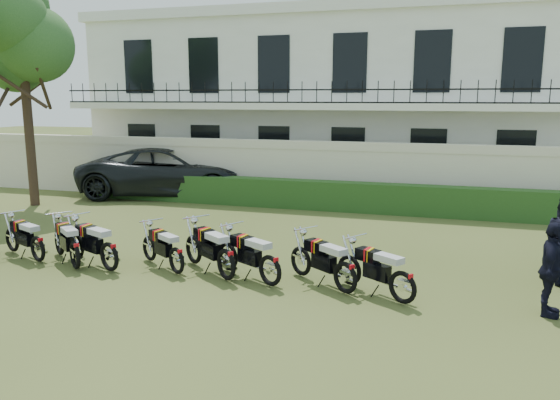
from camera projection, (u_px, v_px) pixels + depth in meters
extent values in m
plane|color=#3C491D|center=(206.00, 268.00, 12.47)|extent=(100.00, 100.00, 0.00)
cube|color=beige|center=(297.00, 176.00, 19.81)|extent=(30.00, 0.30, 2.00)
cube|color=beige|center=(297.00, 145.00, 19.60)|extent=(30.00, 0.35, 0.30)
cube|color=#244619|center=(319.00, 195.00, 18.87)|extent=(18.00, 0.60, 1.00)
cube|color=white|center=(331.00, 105.00, 24.99)|extent=(20.00, 8.00, 7.00)
cube|color=white|center=(333.00, 20.00, 24.30)|extent=(20.40, 8.40, 0.40)
cube|color=white|center=(306.00, 106.00, 20.57)|extent=(20.00, 1.40, 0.25)
cube|color=black|center=(302.00, 90.00, 19.85)|extent=(20.00, 0.05, 0.05)
cube|color=black|center=(302.00, 102.00, 19.93)|extent=(20.00, 0.05, 0.05)
cube|color=black|center=(143.00, 149.00, 23.73)|extent=(1.30, 0.12, 2.20)
cube|color=black|center=(139.00, 67.00, 23.08)|extent=(1.30, 0.12, 2.20)
cube|color=black|center=(206.00, 151.00, 22.88)|extent=(1.30, 0.12, 2.20)
cube|color=black|center=(204.00, 66.00, 22.23)|extent=(1.30, 0.12, 2.20)
cube|color=black|center=(274.00, 153.00, 22.03)|extent=(1.30, 0.12, 2.20)
cube|color=black|center=(274.00, 64.00, 21.38)|extent=(1.30, 0.12, 2.20)
cube|color=black|center=(348.00, 156.00, 21.17)|extent=(1.30, 0.12, 2.20)
cube|color=black|center=(350.00, 63.00, 20.52)|extent=(1.30, 0.12, 2.20)
cube|color=black|center=(428.00, 158.00, 20.32)|extent=(1.30, 0.12, 2.20)
cube|color=black|center=(432.00, 62.00, 19.67)|extent=(1.30, 0.12, 2.20)
cube|color=black|center=(514.00, 161.00, 19.47)|extent=(1.30, 0.12, 2.20)
cube|color=black|center=(522.00, 60.00, 18.82)|extent=(1.30, 0.12, 2.20)
cylinder|color=#473323|center=(29.00, 132.00, 19.25)|extent=(0.32, 0.32, 5.25)
sphere|color=#2E5A24|center=(35.00, 44.00, 18.77)|extent=(2.60, 2.60, 2.60)
sphere|color=#2E5A24|center=(15.00, 61.00, 19.24)|extent=(2.20, 2.20, 2.20)
sphere|color=#2E5A24|center=(11.00, 19.00, 18.05)|extent=(2.40, 2.40, 2.40)
sphere|color=#2E5A24|center=(18.00, 5.00, 18.45)|extent=(2.00, 2.00, 2.00)
torus|color=black|center=(52.00, 255.00, 12.37)|extent=(0.61, 0.33, 0.62)
torus|color=black|center=(25.00, 245.00, 13.21)|extent=(0.61, 0.33, 0.62)
cube|color=black|center=(38.00, 244.00, 12.73)|extent=(0.59, 0.39, 0.30)
cube|color=black|center=(33.00, 231.00, 12.83)|extent=(0.52, 0.42, 0.22)
cube|color=red|center=(33.00, 231.00, 12.83)|extent=(0.10, 0.28, 0.23)
cube|color=#EFB10C|center=(34.00, 231.00, 12.79)|extent=(0.07, 0.28, 0.23)
cube|color=silver|center=(43.00, 233.00, 12.50)|extent=(0.61, 0.45, 0.12)
cylinder|color=silver|center=(25.00, 217.00, 12.98)|extent=(0.27, 0.57, 0.03)
torus|color=black|center=(84.00, 264.00, 11.71)|extent=(0.57, 0.47, 0.64)
torus|color=black|center=(67.00, 250.00, 12.80)|extent=(0.57, 0.47, 0.64)
cube|color=black|center=(75.00, 250.00, 12.18)|extent=(0.57, 0.50, 0.32)
cube|color=black|center=(71.00, 236.00, 12.32)|extent=(0.54, 0.51, 0.23)
cube|color=red|center=(71.00, 235.00, 12.32)|extent=(0.17, 0.30, 0.24)
cube|color=#EFB10C|center=(72.00, 236.00, 12.27)|extent=(0.14, 0.29, 0.24)
cube|color=silver|center=(78.00, 239.00, 11.89)|extent=(0.61, 0.55, 0.13)
cylinder|color=silver|center=(66.00, 219.00, 12.53)|extent=(0.41, 0.52, 0.03)
torus|color=black|center=(128.00, 264.00, 11.63)|extent=(0.65, 0.36, 0.67)
torus|color=black|center=(92.00, 252.00, 12.54)|extent=(0.65, 0.36, 0.67)
cube|color=black|center=(110.00, 251.00, 12.02)|extent=(0.63, 0.42, 0.33)
cube|color=black|center=(103.00, 237.00, 12.13)|extent=(0.56, 0.46, 0.24)
cube|color=red|center=(103.00, 236.00, 12.12)|extent=(0.11, 0.30, 0.25)
cube|color=#EFB10C|center=(105.00, 237.00, 12.08)|extent=(0.07, 0.30, 0.25)
cube|color=silver|center=(117.00, 239.00, 11.77)|extent=(0.65, 0.48, 0.13)
cylinder|color=silver|center=(94.00, 220.00, 12.29)|extent=(0.29, 0.61, 0.03)
torus|color=black|center=(192.00, 269.00, 11.43)|extent=(0.55, 0.40, 0.60)
torus|color=black|center=(163.00, 255.00, 12.40)|extent=(0.55, 0.40, 0.60)
cube|color=black|center=(177.00, 256.00, 11.85)|extent=(0.55, 0.45, 0.30)
cube|color=black|center=(172.00, 242.00, 11.97)|extent=(0.51, 0.46, 0.22)
cube|color=red|center=(172.00, 242.00, 11.97)|extent=(0.14, 0.28, 0.23)
cube|color=#EFB10C|center=(173.00, 242.00, 11.92)|extent=(0.11, 0.27, 0.23)
cube|color=silver|center=(183.00, 245.00, 11.59)|extent=(0.58, 0.49, 0.12)
cylinder|color=silver|center=(164.00, 226.00, 12.15)|extent=(0.35, 0.51, 0.03)
torus|color=black|center=(245.00, 275.00, 10.92)|extent=(0.61, 0.49, 0.68)
torus|color=black|center=(209.00, 258.00, 12.07)|extent=(0.61, 0.49, 0.68)
cube|color=black|center=(227.00, 259.00, 11.42)|extent=(0.61, 0.53, 0.34)
cube|color=black|center=(221.00, 242.00, 11.57)|extent=(0.58, 0.53, 0.25)
cube|color=red|center=(221.00, 242.00, 11.56)|extent=(0.17, 0.31, 0.26)
cube|color=#EFB10C|center=(223.00, 243.00, 11.51)|extent=(0.14, 0.30, 0.26)
cube|color=silver|center=(235.00, 246.00, 11.12)|extent=(0.65, 0.58, 0.13)
cylinder|color=silver|center=(212.00, 224.00, 11.79)|extent=(0.43, 0.56, 0.03)
torus|color=black|center=(294.00, 280.00, 10.65)|extent=(0.61, 0.41, 0.65)
torus|color=black|center=(248.00, 265.00, 11.64)|extent=(0.61, 0.41, 0.65)
cube|color=black|center=(272.00, 265.00, 11.08)|extent=(0.61, 0.46, 0.32)
cube|color=black|center=(264.00, 249.00, 11.20)|extent=(0.56, 0.48, 0.24)
cube|color=red|center=(264.00, 248.00, 11.20)|extent=(0.13, 0.30, 0.25)
cube|color=#EFB10C|center=(266.00, 249.00, 11.15)|extent=(0.10, 0.29, 0.25)
cube|color=silver|center=(282.00, 252.00, 10.81)|extent=(0.64, 0.52, 0.13)
cylinder|color=silver|center=(253.00, 231.00, 11.38)|extent=(0.35, 0.57, 0.03)
torus|color=black|center=(371.00, 289.00, 10.18)|extent=(0.58, 0.46, 0.65)
torus|color=black|center=(322.00, 270.00, 11.26)|extent=(0.58, 0.46, 0.65)
cube|color=black|center=(347.00, 272.00, 10.65)|extent=(0.58, 0.50, 0.32)
cube|color=black|center=(339.00, 255.00, 10.79)|extent=(0.55, 0.50, 0.23)
cube|color=red|center=(339.00, 255.00, 10.78)|extent=(0.16, 0.30, 0.24)
cube|color=#EFB10C|center=(341.00, 255.00, 10.73)|extent=(0.13, 0.29, 0.24)
cube|color=silver|center=(358.00, 259.00, 10.36)|extent=(0.62, 0.55, 0.13)
cylinder|color=silver|center=(328.00, 236.00, 10.99)|extent=(0.40, 0.53, 0.03)
torus|color=black|center=(433.00, 299.00, 9.68)|extent=(0.58, 0.43, 0.63)
torus|color=black|center=(375.00, 280.00, 10.70)|extent=(0.58, 0.43, 0.63)
cube|color=black|center=(405.00, 282.00, 10.12)|extent=(0.58, 0.47, 0.31)
cube|color=black|center=(395.00, 264.00, 10.25)|extent=(0.54, 0.48, 0.23)
cube|color=red|center=(395.00, 264.00, 10.25)|extent=(0.15, 0.29, 0.24)
cube|color=#EFB10C|center=(398.00, 264.00, 10.20)|extent=(0.12, 0.29, 0.24)
cube|color=silver|center=(418.00, 269.00, 9.85)|extent=(0.62, 0.52, 0.12)
cylinder|color=silver|center=(382.00, 244.00, 10.45)|extent=(0.37, 0.54, 0.03)
imported|color=black|center=(170.00, 172.00, 21.45)|extent=(7.43, 4.70, 1.91)
imported|color=black|center=(551.00, 270.00, 9.59)|extent=(0.61, 1.06, 1.70)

